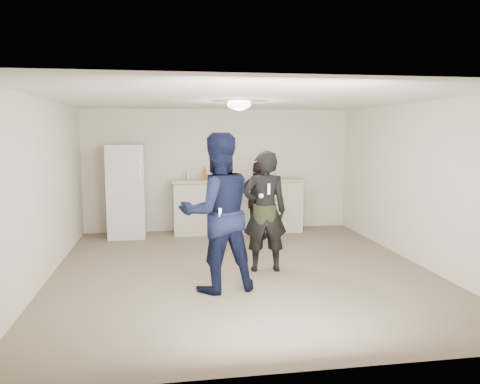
{
  "coord_description": "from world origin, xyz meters",
  "views": [
    {
      "loc": [
        -1.11,
        -6.65,
        2.05
      ],
      "look_at": [
        0.0,
        0.2,
        1.15
      ],
      "focal_mm": 35.0,
      "sensor_mm": 36.0,
      "label": 1
    }
  ],
  "objects": [
    {
      "name": "floor",
      "position": [
        0.0,
        0.0,
        0.0
      ],
      "size": [
        6.0,
        6.0,
        0.0
      ],
      "primitive_type": "plane",
      "color": "#6B5B4C",
      "rests_on": "ground"
    },
    {
      "name": "ceiling",
      "position": [
        0.0,
        0.0,
        2.5
      ],
      "size": [
        6.0,
        6.0,
        0.0
      ],
      "primitive_type": "plane",
      "rotation": [
        3.14,
        0.0,
        0.0
      ],
      "color": "silver",
      "rests_on": "wall_back"
    },
    {
      "name": "wall_back",
      "position": [
        0.0,
        3.0,
        1.25
      ],
      "size": [
        6.0,
        0.0,
        6.0
      ],
      "primitive_type": "plane",
      "rotation": [
        1.57,
        0.0,
        0.0
      ],
      "color": "beige",
      "rests_on": "floor"
    },
    {
      "name": "wall_front",
      "position": [
        0.0,
        -3.0,
        1.25
      ],
      "size": [
        6.0,
        0.0,
        6.0
      ],
      "primitive_type": "plane",
      "rotation": [
        -1.57,
        0.0,
        0.0
      ],
      "color": "beige",
      "rests_on": "floor"
    },
    {
      "name": "wall_left",
      "position": [
        -2.75,
        0.0,
        1.25
      ],
      "size": [
        0.0,
        6.0,
        6.0
      ],
      "primitive_type": "plane",
      "rotation": [
        1.57,
        0.0,
        1.57
      ],
      "color": "beige",
      "rests_on": "floor"
    },
    {
      "name": "wall_right",
      "position": [
        2.75,
        0.0,
        1.25
      ],
      "size": [
        0.0,
        6.0,
        6.0
      ],
      "primitive_type": "plane",
      "rotation": [
        1.57,
        0.0,
        -1.57
      ],
      "color": "beige",
      "rests_on": "floor"
    },
    {
      "name": "counter",
      "position": [
        0.35,
        2.67,
        0.53
      ],
      "size": [
        2.6,
        0.56,
        1.05
      ],
      "primitive_type": "cube",
      "color": "beige",
      "rests_on": "floor"
    },
    {
      "name": "counter_top",
      "position": [
        0.35,
        2.67,
        1.07
      ],
      "size": [
        2.68,
        0.64,
        0.04
      ],
      "primitive_type": "cube",
      "color": "#BDB192",
      "rests_on": "counter"
    },
    {
      "name": "fridge",
      "position": [
        -1.85,
        2.6,
        0.9
      ],
      "size": [
        0.7,
        0.7,
        1.8
      ],
      "primitive_type": "cube",
      "color": "silver",
      "rests_on": "floor"
    },
    {
      "name": "fridge_handle",
      "position": [
        -1.57,
        2.23,
        1.3
      ],
      "size": [
        0.02,
        0.02,
        0.6
      ],
      "primitive_type": "cylinder",
      "color": "silver",
      "rests_on": "fridge"
    },
    {
      "name": "ceiling_dome",
      "position": [
        0.0,
        0.3,
        2.45
      ],
      "size": [
        0.36,
        0.36,
        0.16
      ],
      "primitive_type": "ellipsoid",
      "color": "white",
      "rests_on": "ceiling"
    },
    {
      "name": "shaker",
      "position": [
        -0.65,
        2.68,
        1.18
      ],
      "size": [
        0.08,
        0.08,
        0.17
      ],
      "primitive_type": "cylinder",
      "color": "#ACACB0",
      "rests_on": "counter_top"
    },
    {
      "name": "man",
      "position": [
        -0.45,
        -0.79,
        1.02
      ],
      "size": [
        1.12,
        0.95,
        2.04
      ],
      "primitive_type": "imported",
      "rotation": [
        0.0,
        0.0,
        3.34
      ],
      "color": "#0E163A",
      "rests_on": "floor"
    },
    {
      "name": "woman",
      "position": [
        0.33,
        -0.05,
        0.89
      ],
      "size": [
        0.68,
        0.47,
        1.78
      ],
      "primitive_type": "imported",
      "rotation": [
        0.0,
        0.0,
        3.07
      ],
      "color": "black",
      "rests_on": "floor"
    },
    {
      "name": "camo_shorts",
      "position": [
        0.33,
        -0.05,
        0.85
      ],
      "size": [
        0.34,
        0.34,
        0.28
      ],
      "primitive_type": "cylinder",
      "color": "#2A3417",
      "rests_on": "woman"
    },
    {
      "name": "spectator",
      "position": [
        0.64,
        1.97,
        0.74
      ],
      "size": [
        0.94,
        0.59,
        1.49
      ],
      "primitive_type": "imported",
      "rotation": [
        0.0,
        0.0,
        2.86
      ],
      "color": "black",
      "rests_on": "floor"
    },
    {
      "name": "remote_man",
      "position": [
        -0.45,
        -1.07,
        1.05
      ],
      "size": [
        0.04,
        0.04,
        0.15
      ],
      "primitive_type": "cube",
      "color": "white",
      "rests_on": "man"
    },
    {
      "name": "nunchuk_man",
      "position": [
        -0.33,
        -1.04,
        0.98
      ],
      "size": [
        0.07,
        0.07,
        0.07
      ],
      "primitive_type": "sphere",
      "color": "white",
      "rests_on": "man"
    },
    {
      "name": "remote_woman",
      "position": [
        0.33,
        -0.3,
        1.25
      ],
      "size": [
        0.04,
        0.04,
        0.15
      ],
      "primitive_type": "cube",
      "color": "white",
      "rests_on": "woman"
    },
    {
      "name": "nunchuk_woman",
      "position": [
        0.23,
        -0.27,
        1.15
      ],
      "size": [
        0.07,
        0.07,
        0.07
      ],
      "primitive_type": "sphere",
      "color": "white",
      "rests_on": "woman"
    },
    {
      "name": "bottle_cluster",
      "position": [
        0.38,
        2.67,
        1.2
      ],
      "size": [
        1.39,
        0.19,
        0.27
      ],
      "color": "#9A4016",
      "rests_on": "counter_top"
    }
  ]
}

